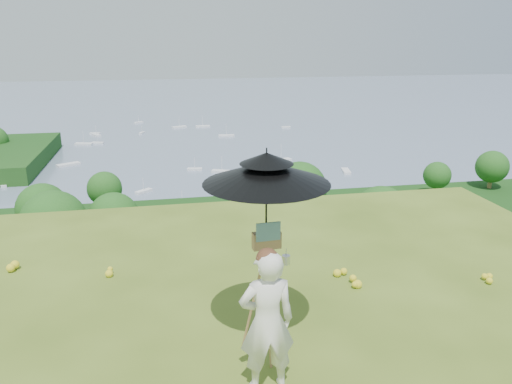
{
  "coord_description": "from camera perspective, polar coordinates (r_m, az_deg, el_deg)",
  "views": [
    {
      "loc": [
        -0.12,
        -3.48,
        3.53
      ],
      "look_at": [
        1.28,
        3.8,
        1.2
      ],
      "focal_mm": 35.0,
      "sensor_mm": 36.0,
      "label": 1
    }
  ],
  "objects": [
    {
      "name": "shoreline_tier",
      "position": [
        87.87,
        -9.77,
        -9.56
      ],
      "size": [
        170.0,
        28.0,
        8.0
      ],
      "primitive_type": "cube",
      "color": "#6A6255",
      "rests_on": "bay_water"
    },
    {
      "name": "painter",
      "position": [
        5.17,
        1.26,
        -14.63
      ],
      "size": [
        0.57,
        0.38,
        1.56
      ],
      "primitive_type": "imported",
      "rotation": [
        0.0,
        0.0,
        3.15
      ],
      "color": "silver",
      "rests_on": "ground"
    },
    {
      "name": "harbor_town",
      "position": [
        85.15,
        -10.0,
        -5.65
      ],
      "size": [
        110.0,
        22.0,
        5.0
      ],
      "primitive_type": null,
      "color": "silver",
      "rests_on": "shoreline_tier"
    },
    {
      "name": "bay_water",
      "position": [
        246.35,
        -10.85,
        8.38
      ],
      "size": [
        700.0,
        700.0,
        0.0
      ],
      "primitive_type": "plane",
      "color": "slate",
      "rests_on": "ground"
    },
    {
      "name": "field_easel",
      "position": [
        5.68,
        1.18,
        -11.04
      ],
      "size": [
        0.67,
        0.67,
        1.64
      ],
      "primitive_type": null,
      "rotation": [
        0.0,
        0.0,
        0.08
      ],
      "color": "olive",
      "rests_on": "ground"
    },
    {
      "name": "slope_trees",
      "position": [
        42.71,
        -9.75,
        -8.53
      ],
      "size": [
        110.0,
        50.0,
        6.0
      ],
      "primitive_type": null,
      "color": "#174F17",
      "rests_on": "forest_slope"
    },
    {
      "name": "sun_umbrella",
      "position": [
        5.29,
        1.19,
        -0.65
      ],
      "size": [
        1.49,
        1.49,
        1.08
      ],
      "primitive_type": null,
      "rotation": [
        0.0,
        0.0,
        0.1
      ],
      "color": "black",
      "rests_on": "field_easel"
    },
    {
      "name": "moored_boats",
      "position": [
        169.08,
        -14.85,
        4.16
      ],
      "size": [
        140.0,
        140.0,
        0.7
      ],
      "primitive_type": null,
      "color": "white",
      "rests_on": "bay_water"
    },
    {
      "name": "painter_cap",
      "position": [
        4.82,
        1.31,
        -7.16
      ],
      "size": [
        0.24,
        0.28,
        0.1
      ],
      "primitive_type": null,
      "rotation": [
        0.0,
        0.0,
        -0.11
      ],
      "color": "#D77680",
      "rests_on": "painter"
    }
  ]
}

